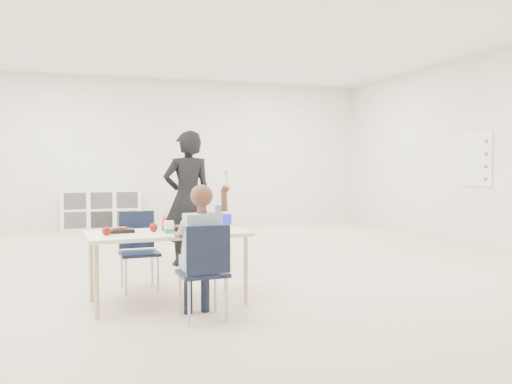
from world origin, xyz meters
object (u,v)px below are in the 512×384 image
object	(u,v)px
chair_near	(203,271)
table	(168,267)
child	(203,244)
adult	(188,198)
cubby_shelf	(101,209)

from	to	relation	value
chair_near	table	bearing A→B (deg)	105.23
child	adult	size ratio (longest dim) A/B	0.74
cubby_shelf	child	bearing A→B (deg)	-85.23
table	child	size ratio (longest dim) A/B	1.18
chair_near	child	distance (m)	0.21
chair_near	child	xyz separation A→B (m)	(0.00, 0.00, 0.21)
table	cubby_shelf	bearing A→B (deg)	90.18
child	cubby_shelf	world-z (taller)	child
chair_near	cubby_shelf	bearing A→B (deg)	91.54
table	adult	distance (m)	1.81
table	cubby_shelf	distance (m)	5.70
chair_near	adult	distance (m)	2.28
cubby_shelf	adult	world-z (taller)	adult
chair_near	cubby_shelf	xyz separation A→B (m)	(-0.52, 6.23, -0.01)
table	chair_near	xyz separation A→B (m)	(0.18, -0.54, 0.06)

